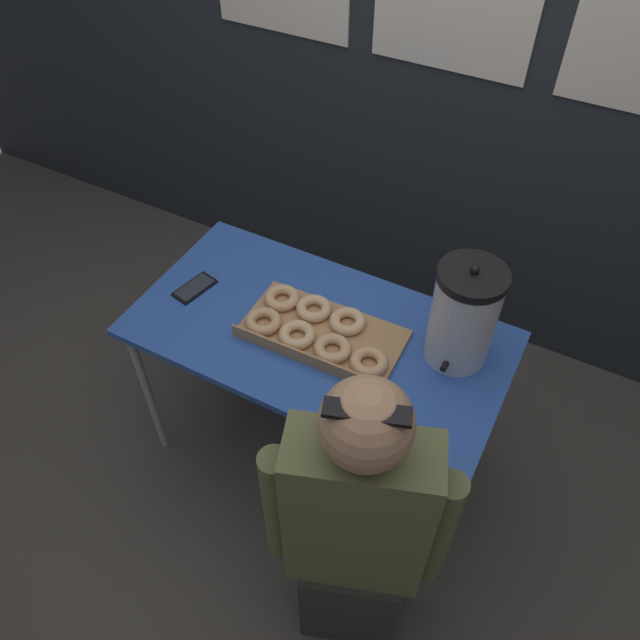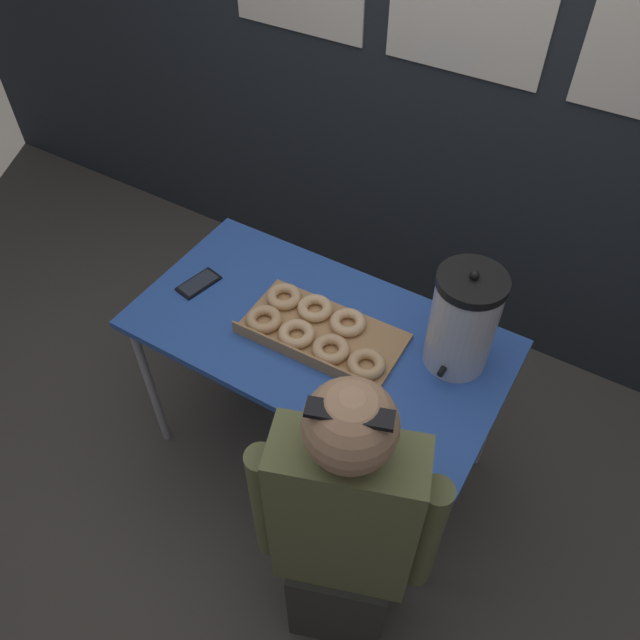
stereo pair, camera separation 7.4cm
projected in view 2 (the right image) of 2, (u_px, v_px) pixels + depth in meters
name	position (u px, v px, depth m)	size (l,w,h in m)	color
ground_plane	(319.00, 448.00, 2.67)	(12.00, 12.00, 0.00)	#4C473F
back_wall	(472.00, 18.00, 2.24)	(6.00, 0.11, 2.85)	#23282D
folding_table	(319.00, 342.00, 2.16)	(1.28, 0.68, 0.75)	#2D56B2
donut_box	(317.00, 330.00, 2.09)	(0.55, 0.30, 0.05)	tan
coffee_urn	(463.00, 321.00, 1.90)	(0.21, 0.24, 0.39)	silver
cell_phone	(199.00, 283.00, 2.27)	(0.11, 0.17, 0.01)	black
person_seated	(343.00, 535.00, 1.75)	(0.49, 0.30, 1.30)	#33332D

